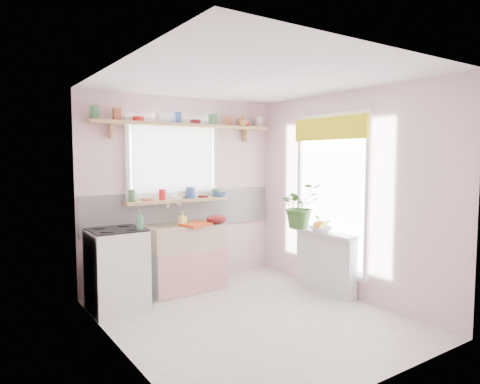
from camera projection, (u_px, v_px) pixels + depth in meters
room at (255, 183)px, 5.51m from camera, size 3.20×3.20×3.20m
sink_unit at (184, 257)px, 5.49m from camera, size 0.95×0.65×1.11m
cooker at (117, 269)px, 4.76m from camera, size 0.58×0.58×0.93m
radiator_ledge at (326, 261)px, 5.40m from camera, size 0.22×0.95×0.78m
windowsill at (177, 201)px, 5.59m from camera, size 1.40×0.22×0.04m
pine_shelf at (187, 125)px, 5.58m from camera, size 2.52×0.24×0.04m
shelf_crockery at (185, 120)px, 5.56m from camera, size 2.47×0.11×0.12m
sill_crockery at (175, 195)px, 5.57m from camera, size 1.35×0.11×0.12m
dish_tray at (196, 224)px, 5.34m from camera, size 0.41×0.35×0.04m
colander at (216, 219)px, 5.50m from camera, size 0.28×0.28×0.12m
jade_plant at (300, 206)px, 5.63m from camera, size 0.59×0.53×0.59m
fruit_bowl at (320, 229)px, 5.34m from camera, size 0.38×0.38×0.07m
herb_pot at (317, 222)px, 5.38m from camera, size 0.14×0.11×0.22m
soap_bottle_sink at (183, 219)px, 5.34m from camera, size 0.10×0.10×0.18m
sill_cup at (182, 195)px, 5.69m from camera, size 0.15×0.15×0.10m
sill_bowl at (219, 195)px, 5.88m from camera, size 0.23×0.23×0.06m
shelf_vase at (242, 121)px, 6.00m from camera, size 0.19×0.19×0.15m
cooker_bottle at (140, 220)px, 4.64m from camera, size 0.09×0.09×0.21m
fruit at (320, 224)px, 5.34m from camera, size 0.20×0.14×0.10m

